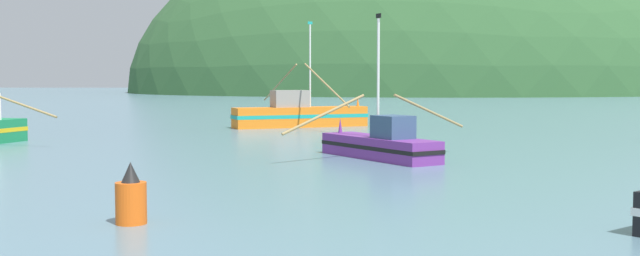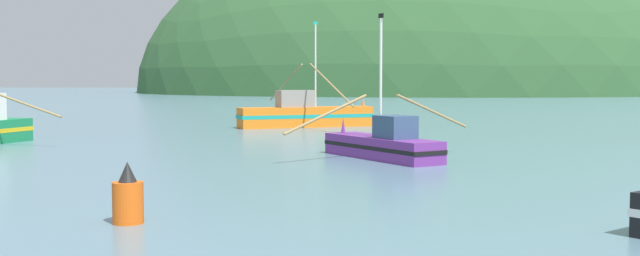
{
  "view_description": "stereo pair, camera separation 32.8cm",
  "coord_description": "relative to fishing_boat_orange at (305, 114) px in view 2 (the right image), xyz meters",
  "views": [
    {
      "loc": [
        -0.63,
        -6.7,
        3.52
      ],
      "look_at": [
        -0.73,
        25.48,
        1.4
      ],
      "focal_mm": 41.71,
      "sensor_mm": 36.0,
      "label": 1
    },
    {
      "loc": [
        -0.3,
        -6.69,
        3.52
      ],
      "look_at": [
        -0.73,
        25.48,
        1.4
      ],
      "focal_mm": 41.71,
      "sensor_mm": 36.0,
      "label": 2
    }
  ],
  "objects": [
    {
      "name": "hill_mid_left",
      "position": [
        28.33,
        148.44,
        -0.95
      ],
      "size": [
        155.7,
        124.56,
        92.82
      ],
      "primitive_type": "ellipsoid",
      "color": "#2D562D",
      "rests_on": "ground"
    },
    {
      "name": "fishing_boat_orange",
      "position": [
        0.0,
        0.0,
        0.0
      ],
      "size": [
        10.08,
        15.87,
        7.73
      ],
      "rotation": [
        0.0,
        0.0,
        0.39
      ],
      "color": "orange",
      "rests_on": "ground"
    },
    {
      "name": "fishing_boat_purple",
      "position": [
        4.19,
        -21.73,
        -0.3
      ],
      "size": [
        8.43,
        6.8,
        6.4
      ],
      "rotation": [
        0.0,
        0.0,
        2.12
      ],
      "color": "#6B2D84",
      "rests_on": "ground"
    },
    {
      "name": "channel_buoy",
      "position": [
        -3.09,
        -36.53,
        -0.32
      ],
      "size": [
        0.76,
        0.76,
        1.52
      ],
      "color": "#E55914",
      "rests_on": "ground"
    }
  ]
}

